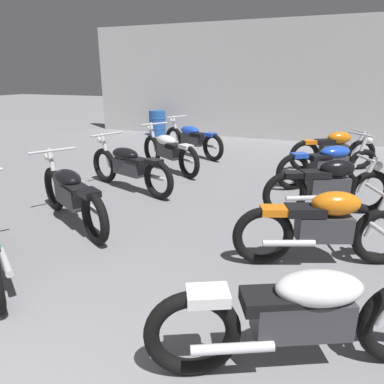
{
  "coord_description": "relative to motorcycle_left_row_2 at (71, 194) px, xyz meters",
  "views": [
    {
      "loc": [
        1.61,
        0.0,
        2.01
      ],
      "look_at": [
        0.0,
        4.07,
        0.55
      ],
      "focal_mm": 33.01,
      "sensor_mm": 36.0,
      "label": 1
    }
  ],
  "objects": [
    {
      "name": "motorcycle_left_row_5",
      "position": [
        -0.07,
        4.7,
        0.0
      ],
      "size": [
        1.99,
        1.12,
        0.97
      ],
      "color": "black",
      "rests_on": "ground"
    },
    {
      "name": "back_wall",
      "position": [
        1.64,
        8.04,
        1.35
      ],
      "size": [
        13.25,
        0.24,
        3.6
      ],
      "primitive_type": "cube",
      "color": "#BCBAB7",
      "rests_on": "ground"
    },
    {
      "name": "motorcycle_right_row_3",
      "position": [
        3.3,
        1.7,
        0.01
      ],
      "size": [
        1.82,
        0.96,
        0.88
      ],
      "color": "black",
      "rests_on": "ground"
    },
    {
      "name": "motorcycle_right_row_5",
      "position": [
        3.33,
        4.51,
        0.01
      ],
      "size": [
        1.79,
        1.03,
        0.88
      ],
      "color": "black",
      "rests_on": "ground"
    },
    {
      "name": "motorcycle_right_row_4",
      "position": [
        3.28,
        3.21,
        0.0
      ],
      "size": [
        1.79,
        1.41,
        0.97
      ],
      "color": "black",
      "rests_on": "ground"
    },
    {
      "name": "motorcycle_left_row_3",
      "position": [
        -0.08,
        1.64,
        0.0
      ],
      "size": [
        2.09,
        0.94,
        0.97
      ],
      "color": "black",
      "rests_on": "ground"
    },
    {
      "name": "oil_drum",
      "position": [
        -2.36,
        7.25,
        -0.03
      ],
      "size": [
        0.59,
        0.59,
        0.85
      ],
      "color": "#23519E",
      "rests_on": "ground"
    },
    {
      "name": "motorcycle_right_row_1",
      "position": [
        3.21,
        -1.5,
        0.0
      ],
      "size": [
        2.0,
        1.11,
        0.97
      ],
      "color": "black",
      "rests_on": "ground"
    },
    {
      "name": "motorcycle_right_row_2",
      "position": [
        3.29,
        0.11,
        0.01
      ],
      "size": [
        1.87,
        0.83,
        0.88
      ],
      "color": "black",
      "rests_on": "ground"
    },
    {
      "name": "motorcycle_left_row_4",
      "position": [
        -0.0,
        3.15,
        0.0
      ],
      "size": [
        1.88,
        1.27,
        0.97
      ],
      "color": "black",
      "rests_on": "ground"
    },
    {
      "name": "motorcycle_left_row_2",
      "position": [
        0.0,
        0.0,
        0.0
      ],
      "size": [
        1.94,
        1.19,
        0.97
      ],
      "color": "black",
      "rests_on": "ground"
    }
  ]
}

